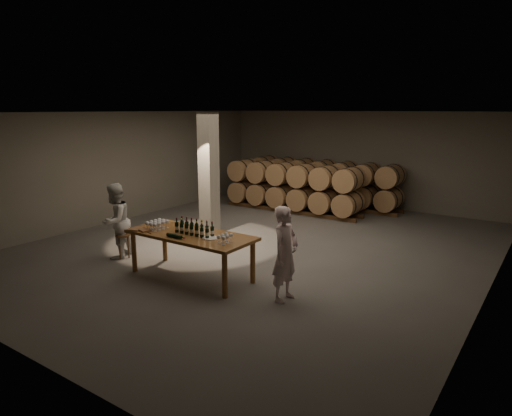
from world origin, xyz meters
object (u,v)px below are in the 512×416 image
Objects in this scene: tasting_table at (191,238)px; person_woman at (115,221)px; person_man at (285,254)px; notebook_near at (145,230)px; stool at (123,239)px; bottle_cluster at (194,229)px; plate at (211,238)px.

person_woman reaches higher than tasting_table.
person_man is at bearing 73.16° from person_woman.
notebook_near is (-0.88, -0.38, 0.12)m from tasting_table.
stool is at bearing 179.60° from tasting_table.
stool is 0.33× the size of person_woman.
bottle_cluster reaches higher than stool.
bottle_cluster is 1.99m from person_man.
notebook_near is 1.39m from person_woman.
person_man is (2.09, 0.11, 0.04)m from tasting_table.
person_man reaches higher than bottle_cluster.
plate is 2.64m from stool.
bottle_cluster is 0.51× the size of person_man.
plate is at bearing 97.82° from person_man.
notebook_near is 0.14× the size of person_woman.
tasting_table is at bearing 72.03° from person_woman.
stool is at bearing 179.22° from bottle_cluster.
bottle_cluster reaches higher than notebook_near.
person_man is at bearing 2.95° from tasting_table.
notebook_near is 0.43× the size of stool.
bottle_cluster is 2.34m from person_woman.
notebook_near reaches higher than stool.
person_woman is (-4.31, -0.13, 0.00)m from person_man.
stool is (-2.17, 0.03, -0.56)m from bottle_cluster.
person_man is (1.54, 0.15, -0.07)m from plate.
plate is 1.29× the size of notebook_near.
notebook_near is (-0.99, -0.36, -0.09)m from bottle_cluster.
bottle_cluster is 2.24m from stool.
person_man is at bearing 3.55° from bottle_cluster.
bottle_cluster is 0.45m from plate.
tasting_table is 10.98× the size of notebook_near.
plate is 2.77m from person_woman.
plate is at bearing 30.18° from notebook_near.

